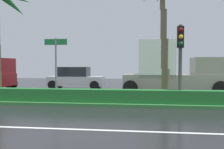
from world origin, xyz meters
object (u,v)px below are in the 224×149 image
street_name_sign (56,61)px  traffic_signal_median_right (180,49)px  box_truck_following (172,70)px  car_in_traffic_leading (76,78)px

street_name_sign → traffic_signal_median_right: bearing=0.8°
traffic_signal_median_right → box_truck_following: size_ratio=0.55×
box_truck_following → car_in_traffic_leading: bearing=159.3°
car_in_traffic_leading → traffic_signal_median_right: bearing=-49.3°
car_in_traffic_leading → box_truck_following: bearing=-20.7°
traffic_signal_median_right → car_in_traffic_leading: traffic_signal_median_right is taller
box_truck_following → street_name_sign: bearing=-136.3°
street_name_sign → box_truck_following: 8.15m
street_name_sign → car_in_traffic_leading: 8.56m
traffic_signal_median_right → street_name_sign: (-5.76, -0.08, -0.50)m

